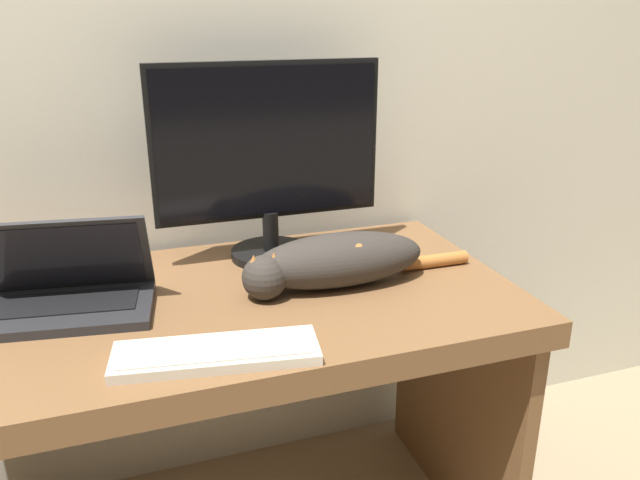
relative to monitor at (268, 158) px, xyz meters
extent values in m
cube|color=beige|center=(-0.18, 0.20, 0.32)|extent=(6.40, 0.06, 2.60)
cube|color=brown|center=(-0.18, -0.20, -0.29)|extent=(1.33, 0.68, 0.06)
cube|color=brown|center=(0.45, -0.20, -0.65)|extent=(0.04, 0.63, 0.66)
cylinder|color=black|center=(0.00, 0.00, -0.25)|extent=(0.20, 0.20, 0.02)
cylinder|color=black|center=(0.00, 0.00, -0.19)|extent=(0.04, 0.04, 0.10)
cube|color=black|center=(0.00, 0.00, 0.04)|extent=(0.56, 0.02, 0.38)
cube|color=black|center=(0.00, -0.01, 0.04)|extent=(0.54, 0.01, 0.35)
cube|color=#232326|center=(-0.48, -0.18, -0.25)|extent=(0.37, 0.25, 0.02)
cube|color=black|center=(-0.48, -0.17, -0.23)|extent=(0.30, 0.15, 0.00)
cube|color=#232326|center=(-0.48, -0.13, -0.15)|extent=(0.36, 0.15, 0.18)
cube|color=black|center=(-0.48, -0.13, -0.15)|extent=(0.32, 0.13, 0.16)
cube|color=beige|center=(-0.22, -0.45, -0.25)|extent=(0.38, 0.17, 0.02)
cube|color=#ABA393|center=(-0.22, -0.45, -0.24)|extent=(0.35, 0.15, 0.00)
ellipsoid|color=#332D28|center=(0.10, -0.22, -0.20)|extent=(0.40, 0.15, 0.12)
ellipsoid|color=#AD662D|center=(0.12, -0.22, -0.16)|extent=(0.18, 0.11, 0.05)
sphere|color=#332D28|center=(-0.07, -0.24, -0.21)|extent=(0.10, 0.10, 0.10)
cone|color=#AD662D|center=(-0.10, -0.24, -0.17)|extent=(0.03, 0.03, 0.03)
cone|color=#AD662D|center=(-0.05, -0.24, -0.17)|extent=(0.03, 0.03, 0.03)
cylinder|color=#AD662D|center=(0.36, -0.20, -0.24)|extent=(0.17, 0.03, 0.03)
camera|label=1|loc=(-0.36, -1.44, 0.33)|focal=35.00mm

